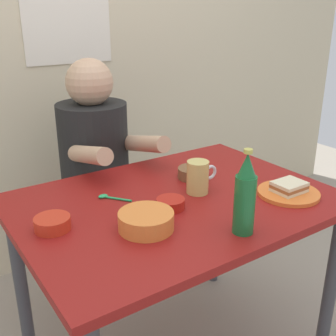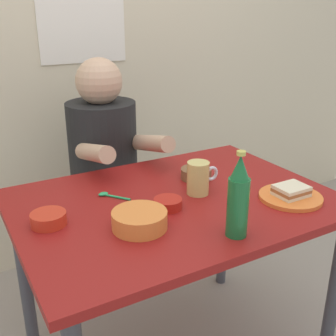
{
  "view_description": "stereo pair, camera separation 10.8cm",
  "coord_description": "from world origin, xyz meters",
  "px_view_note": "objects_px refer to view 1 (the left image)",
  "views": [
    {
      "loc": [
        -0.77,
        -1.09,
        1.37
      ],
      "look_at": [
        0.0,
        0.05,
        0.84
      ],
      "focal_mm": 44.5,
      "sensor_mm": 36.0,
      "label": 1
    },
    {
      "loc": [
        -0.68,
        -1.14,
        1.37
      ],
      "look_at": [
        0.0,
        0.05,
        0.84
      ],
      "focal_mm": 44.5,
      "sensor_mm": 36.0,
      "label": 2
    }
  ],
  "objects_px": {
    "plate_orange": "(288,193)",
    "beer_mug": "(198,177)",
    "dining_table": "(176,222)",
    "sandwich": "(289,187)",
    "stool": "(99,226)",
    "beer_bottle": "(245,196)",
    "sambal_bowl_red": "(171,203)",
    "person_seated": "(95,148)"
  },
  "relations": [
    {
      "from": "plate_orange",
      "to": "beer_mug",
      "type": "relative_size",
      "value": 1.75
    },
    {
      "from": "beer_mug",
      "to": "dining_table",
      "type": "bearing_deg",
      "value": 179.27
    },
    {
      "from": "sandwich",
      "to": "beer_mug",
      "type": "xyz_separation_m",
      "value": [
        -0.26,
        0.2,
        0.03
      ]
    },
    {
      "from": "stool",
      "to": "sandwich",
      "type": "relative_size",
      "value": 4.09
    },
    {
      "from": "beer_bottle",
      "to": "sambal_bowl_red",
      "type": "distance_m",
      "value": 0.29
    },
    {
      "from": "stool",
      "to": "sambal_bowl_red",
      "type": "xyz_separation_m",
      "value": [
        -0.03,
        -0.68,
        0.41
      ]
    },
    {
      "from": "person_seated",
      "to": "plate_orange",
      "type": "distance_m",
      "value": 0.9
    },
    {
      "from": "sambal_bowl_red",
      "to": "person_seated",
      "type": "bearing_deg",
      "value": 87.11
    },
    {
      "from": "person_seated",
      "to": "sandwich",
      "type": "relative_size",
      "value": 6.54
    },
    {
      "from": "beer_mug",
      "to": "beer_bottle",
      "type": "relative_size",
      "value": 0.48
    },
    {
      "from": "person_seated",
      "to": "beer_mug",
      "type": "height_order",
      "value": "person_seated"
    },
    {
      "from": "person_seated",
      "to": "beer_bottle",
      "type": "bearing_deg",
      "value": -86.66
    },
    {
      "from": "stool",
      "to": "beer_mug",
      "type": "distance_m",
      "value": 0.79
    },
    {
      "from": "plate_orange",
      "to": "sandwich",
      "type": "height_order",
      "value": "sandwich"
    },
    {
      "from": "plate_orange",
      "to": "sambal_bowl_red",
      "type": "xyz_separation_m",
      "value": [
        -0.41,
        0.15,
        0.01
      ]
    },
    {
      "from": "dining_table",
      "to": "beer_bottle",
      "type": "bearing_deg",
      "value": -84.3
    },
    {
      "from": "plate_orange",
      "to": "beer_mug",
      "type": "height_order",
      "value": "beer_mug"
    },
    {
      "from": "dining_table",
      "to": "stool",
      "type": "bearing_deg",
      "value": 92.14
    },
    {
      "from": "sandwich",
      "to": "beer_mug",
      "type": "distance_m",
      "value": 0.33
    },
    {
      "from": "person_seated",
      "to": "sambal_bowl_red",
      "type": "relative_size",
      "value": 7.49
    },
    {
      "from": "stool",
      "to": "beer_mug",
      "type": "height_order",
      "value": "beer_mug"
    },
    {
      "from": "dining_table",
      "to": "beer_bottle",
      "type": "relative_size",
      "value": 4.2
    },
    {
      "from": "beer_bottle",
      "to": "stool",
      "type": "bearing_deg",
      "value": 93.3
    },
    {
      "from": "plate_orange",
      "to": "beer_bottle",
      "type": "xyz_separation_m",
      "value": [
        -0.32,
        -0.1,
        0.11
      ]
    },
    {
      "from": "sandwich",
      "to": "beer_bottle",
      "type": "distance_m",
      "value": 0.35
    },
    {
      "from": "person_seated",
      "to": "sambal_bowl_red",
      "type": "distance_m",
      "value": 0.67
    },
    {
      "from": "dining_table",
      "to": "sambal_bowl_red",
      "type": "height_order",
      "value": "sambal_bowl_red"
    },
    {
      "from": "sandwich",
      "to": "beer_bottle",
      "type": "xyz_separation_m",
      "value": [
        -0.32,
        -0.1,
        0.09
      ]
    },
    {
      "from": "sandwich",
      "to": "beer_mug",
      "type": "relative_size",
      "value": 0.87
    },
    {
      "from": "stool",
      "to": "sambal_bowl_red",
      "type": "distance_m",
      "value": 0.79
    },
    {
      "from": "plate_orange",
      "to": "sandwich",
      "type": "xyz_separation_m",
      "value": [
        0.0,
        0.0,
        0.02
      ]
    },
    {
      "from": "person_seated",
      "to": "sambal_bowl_red",
      "type": "bearing_deg",
      "value": -92.89
    },
    {
      "from": "stool",
      "to": "beer_bottle",
      "type": "distance_m",
      "value": 1.07
    },
    {
      "from": "person_seated",
      "to": "beer_mug",
      "type": "bearing_deg",
      "value": -78.92
    },
    {
      "from": "stool",
      "to": "person_seated",
      "type": "bearing_deg",
      "value": -90.0
    },
    {
      "from": "dining_table",
      "to": "person_seated",
      "type": "height_order",
      "value": "person_seated"
    },
    {
      "from": "dining_table",
      "to": "plate_orange",
      "type": "bearing_deg",
      "value": -29.62
    },
    {
      "from": "beer_mug",
      "to": "beer_bottle",
      "type": "bearing_deg",
      "value": -102.59
    },
    {
      "from": "beer_mug",
      "to": "sambal_bowl_red",
      "type": "xyz_separation_m",
      "value": [
        -0.16,
        -0.05,
        -0.04
      ]
    },
    {
      "from": "person_seated",
      "to": "sandwich",
      "type": "distance_m",
      "value": 0.9
    },
    {
      "from": "dining_table",
      "to": "beer_mug",
      "type": "distance_m",
      "value": 0.18
    },
    {
      "from": "dining_table",
      "to": "plate_orange",
      "type": "height_order",
      "value": "plate_orange"
    }
  ]
}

